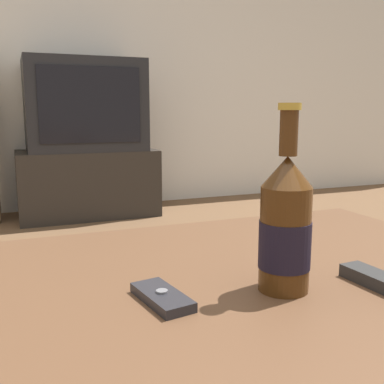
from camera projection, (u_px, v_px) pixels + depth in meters
back_wall at (48, 34)px, 3.27m from camera, size 8.00×0.05×2.60m
coffee_table at (240, 336)px, 0.67m from camera, size 1.06×0.84×0.48m
tv_stand at (88, 183)px, 3.24m from camera, size 0.96×0.50×0.47m
television at (85, 105)px, 3.14m from camera, size 0.80×0.51×0.63m
beer_bottle at (285, 227)px, 0.65m from camera, size 0.08×0.08×0.27m
cell_phone at (162, 297)px, 0.63m from camera, size 0.07×0.12×0.02m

